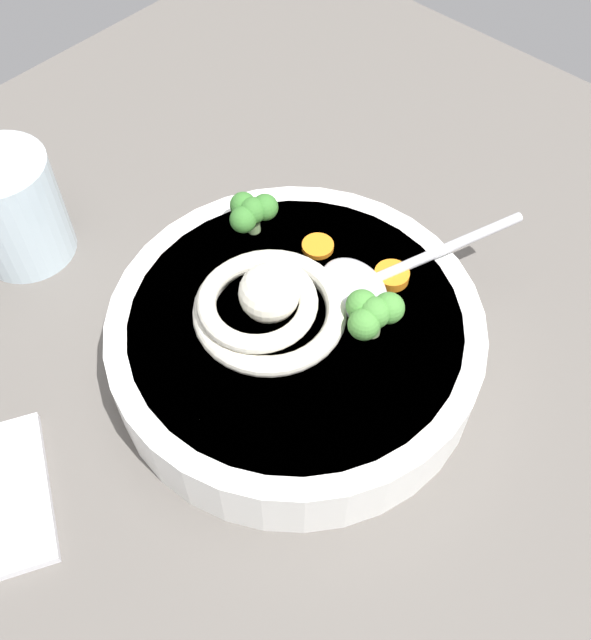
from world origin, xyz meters
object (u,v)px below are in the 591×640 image
noodle_pile (266,304)px  soup_spoon (370,281)px  drinking_glass (13,209)px  soup_bowl (296,340)px

noodle_pile → soup_spoon: (-6.99, 3.68, -0.70)cm
noodle_pile → drinking_glass: size_ratio=1.26×
soup_bowl → soup_spoon: 6.99cm
soup_bowl → soup_spoon: bearing=160.8°
noodle_pile → drinking_glass: 23.69cm
soup_bowl → noodle_pile: noodle_pile is taller
soup_bowl → drinking_glass: size_ratio=2.85×
noodle_pile → soup_spoon: 7.93cm
noodle_pile → drinking_glass: noodle_pile is taller
soup_spoon → drinking_glass: drinking_glass is taller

